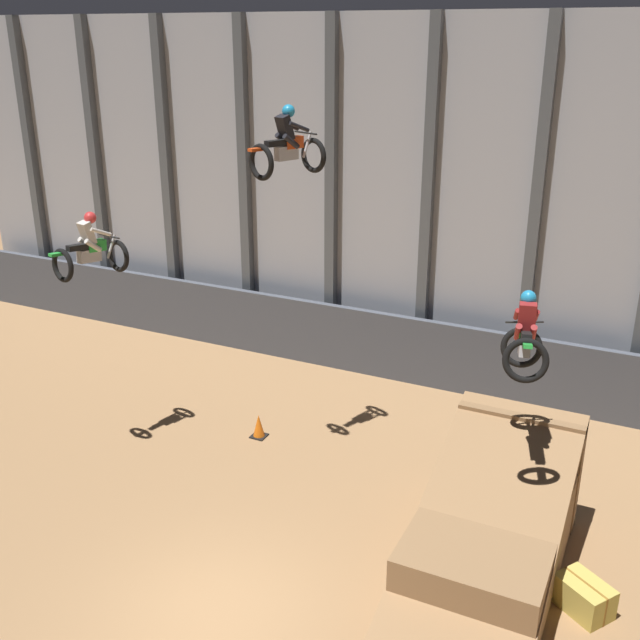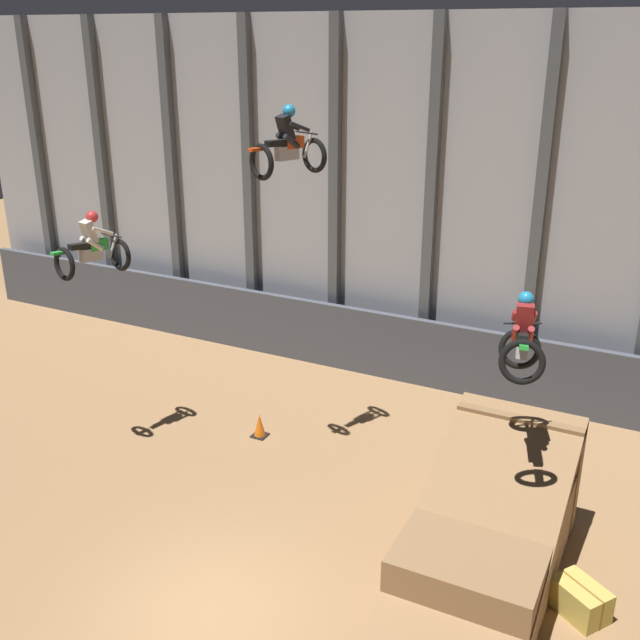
{
  "view_description": "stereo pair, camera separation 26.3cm",
  "coord_description": "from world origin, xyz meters",
  "px_view_note": "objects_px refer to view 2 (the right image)",
  "views": [
    {
      "loc": [
        5.85,
        -8.12,
        9.09
      ],
      "look_at": [
        -0.59,
        5.21,
        3.38
      ],
      "focal_mm": 42.0,
      "sensor_mm": 36.0,
      "label": 1
    },
    {
      "loc": [
        6.08,
        -8.01,
        9.09
      ],
      "look_at": [
        -0.59,
        5.21,
        3.38
      ],
      "focal_mm": 42.0,
      "sensor_mm": 36.0,
      "label": 2
    }
  ],
  "objects_px": {
    "dirt_ramp": "(491,530)",
    "hay_bale_trackside": "(580,600)",
    "rider_bike_right_air": "(522,342)",
    "traffic_cone_near_ramp": "(260,426)",
    "rider_bike_center_air": "(288,147)",
    "rider_bike_left_air": "(92,249)"
  },
  "relations": [
    {
      "from": "traffic_cone_near_ramp",
      "to": "hay_bale_trackside",
      "type": "xyz_separation_m",
      "value": [
        7.81,
        -2.65,
        -0.0
      ]
    },
    {
      "from": "dirt_ramp",
      "to": "rider_bike_right_air",
      "type": "bearing_deg",
      "value": 78.32
    },
    {
      "from": "traffic_cone_near_ramp",
      "to": "rider_bike_right_air",
      "type": "bearing_deg",
      "value": -15.33
    },
    {
      "from": "rider_bike_center_air",
      "to": "hay_bale_trackside",
      "type": "height_order",
      "value": "rider_bike_center_air"
    },
    {
      "from": "dirt_ramp",
      "to": "rider_bike_left_air",
      "type": "xyz_separation_m",
      "value": [
        -9.26,
        0.59,
        3.85
      ]
    },
    {
      "from": "rider_bike_right_air",
      "to": "hay_bale_trackside",
      "type": "bearing_deg",
      "value": -44.01
    },
    {
      "from": "dirt_ramp",
      "to": "rider_bike_right_air",
      "type": "height_order",
      "value": "rider_bike_right_air"
    },
    {
      "from": "rider_bike_right_air",
      "to": "rider_bike_left_air",
      "type": "bearing_deg",
      "value": 166.65
    },
    {
      "from": "rider_bike_left_air",
      "to": "hay_bale_trackside",
      "type": "distance_m",
      "value": 11.82
    },
    {
      "from": "dirt_ramp",
      "to": "traffic_cone_near_ramp",
      "type": "height_order",
      "value": "dirt_ramp"
    },
    {
      "from": "rider_bike_center_air",
      "to": "rider_bike_left_air",
      "type": "bearing_deg",
      "value": -136.55
    },
    {
      "from": "dirt_ramp",
      "to": "rider_bike_center_air",
      "type": "distance_m",
      "value": 8.34
    },
    {
      "from": "rider_bike_right_air",
      "to": "hay_bale_trackside",
      "type": "distance_m",
      "value": 4.4
    },
    {
      "from": "rider_bike_right_air",
      "to": "hay_bale_trackside",
      "type": "relative_size",
      "value": 1.64
    },
    {
      "from": "rider_bike_left_air",
      "to": "traffic_cone_near_ramp",
      "type": "height_order",
      "value": "rider_bike_left_air"
    },
    {
      "from": "dirt_ramp",
      "to": "hay_bale_trackside",
      "type": "bearing_deg",
      "value": -14.31
    },
    {
      "from": "rider_bike_right_air",
      "to": "traffic_cone_near_ramp",
      "type": "bearing_deg",
      "value": 151.77
    },
    {
      "from": "rider_bike_left_air",
      "to": "hay_bale_trackside",
      "type": "relative_size",
      "value": 1.66
    },
    {
      "from": "rider_bike_center_air",
      "to": "hay_bale_trackside",
      "type": "relative_size",
      "value": 1.64
    },
    {
      "from": "rider_bike_center_air",
      "to": "rider_bike_right_air",
      "type": "xyz_separation_m",
      "value": [
        5.35,
        -1.7,
        -2.62
      ]
    },
    {
      "from": "rider_bike_left_air",
      "to": "rider_bike_right_air",
      "type": "distance_m",
      "value": 9.37
    },
    {
      "from": "dirt_ramp",
      "to": "rider_bike_right_air",
      "type": "xyz_separation_m",
      "value": [
        0.11,
        0.51,
        3.46
      ]
    }
  ]
}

